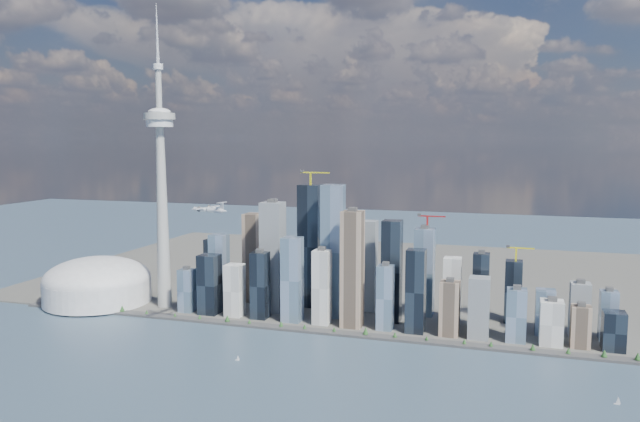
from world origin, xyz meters
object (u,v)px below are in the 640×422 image
(sailboat_west, at_px, (238,358))
(sailboat_east, at_px, (618,402))
(dome_stadium, at_px, (97,283))
(airplane, at_px, (209,209))
(needle_tower, at_px, (161,182))

(sailboat_west, height_order, sailboat_east, sailboat_east)
(dome_stadium, distance_m, sailboat_east, 908.70)
(airplane, bearing_deg, needle_tower, 152.87)
(dome_stadium, distance_m, sailboat_west, 440.99)
(airplane, relative_size, sailboat_east, 6.30)
(dome_stadium, bearing_deg, sailboat_west, -28.03)
(airplane, bearing_deg, sailboat_east, 6.50)
(needle_tower, distance_m, sailboat_west, 403.34)
(needle_tower, relative_size, airplane, 8.17)
(airplane, distance_m, sailboat_west, 228.72)
(needle_tower, height_order, sailboat_east, needle_tower)
(dome_stadium, distance_m, airplane, 380.20)
(sailboat_east, bearing_deg, airplane, 178.25)
(sailboat_west, bearing_deg, dome_stadium, 141.18)
(dome_stadium, relative_size, sailboat_west, 23.65)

